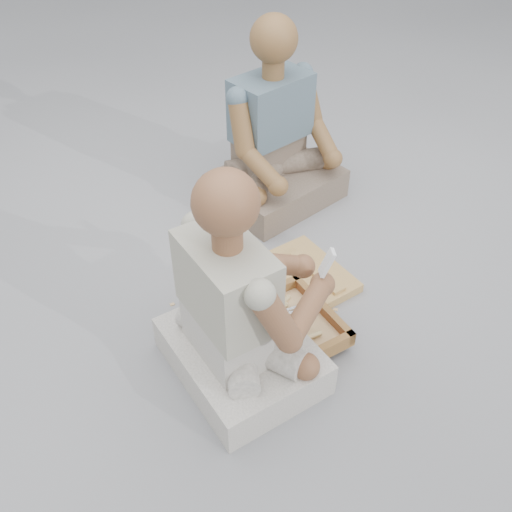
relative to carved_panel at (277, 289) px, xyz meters
name	(u,v)px	position (x,y,z in m)	size (l,w,h in m)	color
ground	(264,321)	(-0.13, -0.14, -0.02)	(60.00, 60.00, 0.00)	#939498
carved_panel	(277,289)	(0.00, 0.00, 0.00)	(0.66, 0.44, 0.04)	olive
tool_tray	(274,333)	(-0.15, -0.27, 0.04)	(0.56, 0.47, 0.07)	brown
chisel_0	(269,321)	(-0.14, -0.22, 0.06)	(0.22, 0.04, 0.02)	white
chisel_1	(305,324)	(-0.01, -0.29, 0.06)	(0.17, 0.17, 0.02)	white
chisel_2	(269,336)	(-0.18, -0.29, 0.06)	(0.19, 0.14, 0.02)	white
chisel_3	(309,337)	(-0.04, -0.36, 0.06)	(0.22, 0.02, 0.02)	white
chisel_4	(265,324)	(-0.16, -0.22, 0.05)	(0.14, 0.19, 0.02)	white
chisel_5	(258,328)	(-0.20, -0.23, 0.06)	(0.19, 0.14, 0.02)	white
chisel_6	(277,310)	(-0.08, -0.16, 0.05)	(0.22, 0.08, 0.02)	white
chisel_7	(282,304)	(-0.05, -0.14, 0.05)	(0.20, 0.12, 0.02)	white
chisel_8	(308,303)	(0.06, -0.18, 0.05)	(0.22, 0.02, 0.02)	white
chisel_9	(266,348)	(-0.21, -0.34, 0.06)	(0.15, 0.18, 0.02)	white
chisel_10	(276,341)	(-0.16, -0.33, 0.06)	(0.22, 0.03, 0.02)	white
chisel_11	(301,311)	(0.01, -0.21, 0.05)	(0.22, 0.07, 0.02)	white
wood_chip_0	(336,310)	(0.19, -0.21, -0.02)	(0.02, 0.01, 0.00)	#DEB583
wood_chip_1	(172,304)	(-0.46, 0.13, -0.02)	(0.02, 0.01, 0.00)	#DEB583
wood_chip_2	(269,318)	(-0.10, -0.13, -0.02)	(0.02, 0.01, 0.00)	#DEB583
wood_chip_3	(338,323)	(0.16, -0.28, -0.02)	(0.02, 0.01, 0.00)	#DEB583
wood_chip_4	(194,348)	(-0.45, -0.15, -0.02)	(0.02, 0.01, 0.00)	#DEB583
wood_chip_5	(219,418)	(-0.49, -0.51, -0.02)	(0.02, 0.01, 0.00)	#DEB583
wood_chip_6	(296,353)	(-0.09, -0.36, -0.02)	(0.02, 0.01, 0.00)	#DEB583
wood_chip_7	(217,407)	(-0.47, -0.46, -0.02)	(0.02, 0.01, 0.00)	#DEB583
wood_chip_8	(216,345)	(-0.37, -0.18, -0.02)	(0.02, 0.01, 0.00)	#DEB583
wood_chip_9	(271,325)	(-0.11, -0.17, -0.02)	(0.02, 0.01, 0.00)	#DEB583
craftsman	(239,313)	(-0.32, -0.33, 0.29)	(0.66, 0.66, 0.93)	silver
companion	(275,145)	(0.33, 0.69, 0.31)	(0.75, 0.66, 0.98)	#7B6758
mobile_phone	(327,263)	(0.03, -0.34, 0.42)	(0.06, 0.06, 0.11)	white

